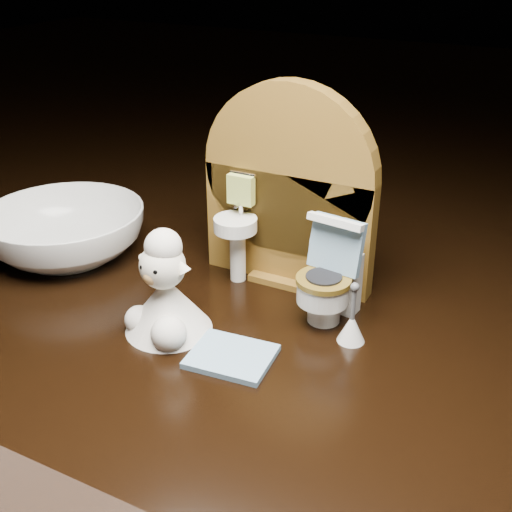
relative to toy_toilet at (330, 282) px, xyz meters
The scene contains 6 objects.
backdrop_panel 0.07m from the toy_toilet, 144.76° to the left, with size 0.13×0.05×0.15m.
toy_toilet is the anchor object (origin of this frame).
bath_mat 0.09m from the toy_toilet, 115.30° to the right, with size 0.05×0.04×0.00m, color #7BA2BE.
toilet_brush 0.04m from the toy_toilet, 41.86° to the right, with size 0.02×0.02×0.04m.
plush_lamb 0.11m from the toy_toilet, 143.62° to the right, with size 0.06×0.06×0.08m.
ceramic_bowl 0.22m from the toy_toilet, behind, with size 0.13×0.13×0.04m, color white.
Camera 1 is at (0.18, -0.33, 0.24)m, focal length 45.00 mm.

